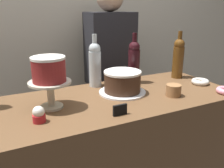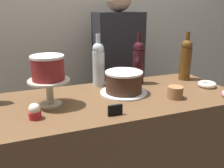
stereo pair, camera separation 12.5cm
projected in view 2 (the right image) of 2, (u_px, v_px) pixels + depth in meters
name	position (u px, v px, depth m)	size (l,w,h in m)	color
back_wall	(74.00, 24.00, 2.02)	(6.00, 0.05, 2.60)	beige
cake_stand_pedestal	(49.00, 88.00, 1.21)	(0.21, 0.21, 0.14)	beige
white_layer_cake	(48.00, 68.00, 1.18)	(0.16, 0.16, 0.12)	maroon
silver_serving_platter	(124.00, 92.00, 1.41)	(0.27, 0.27, 0.01)	white
chocolate_round_cake	(124.00, 82.00, 1.39)	(0.21, 0.21, 0.12)	#3D2619
wine_bottle_dark_red	(138.00, 62.00, 1.56)	(0.08, 0.08, 0.33)	black
wine_bottle_amber	(186.00, 59.00, 1.64)	(0.08, 0.08, 0.33)	#5B3814
wine_bottle_clear	(98.00, 64.00, 1.51)	(0.08, 0.08, 0.33)	#B2BCC1
cupcake_vanilla	(35.00, 112.00, 1.08)	(0.06, 0.06, 0.07)	red
donut_sugar	(207.00, 84.00, 1.52)	(0.11, 0.11, 0.03)	silver
cookie_stack	(175.00, 92.00, 1.33)	(0.08, 0.08, 0.07)	olive
price_sign_chalkboard	(115.00, 110.00, 1.12)	(0.07, 0.01, 0.05)	black
barista_figure	(118.00, 84.00, 1.97)	(0.36, 0.22, 1.60)	black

